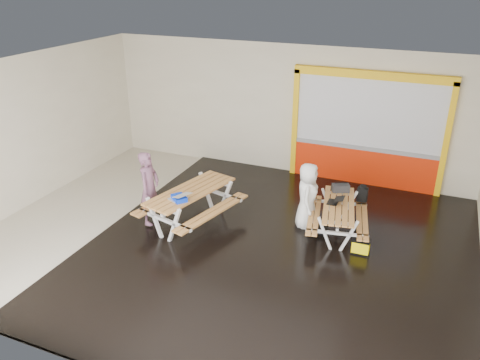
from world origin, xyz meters
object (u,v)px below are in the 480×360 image
at_px(picnic_table_right, 338,212).
at_px(person_left, 149,188).
at_px(blue_pouch, 179,198).
at_px(fluke_bag, 361,247).
at_px(laptop_right, 335,201).
at_px(toolbox, 341,188).
at_px(laptop_left, 180,197).
at_px(dark_case, 318,228).
at_px(backpack, 362,193).
at_px(person_right, 307,196).
at_px(picnic_table_left, 191,199).

xyz_separation_m(picnic_table_right, person_left, (-3.88, -1.17, 0.35)).
height_order(blue_pouch, fluke_bag, blue_pouch).
relative_size(laptop_right, toolbox, 0.81).
height_order(person_left, blue_pouch, person_left).
bearing_deg(laptop_left, dark_case, 25.11).
height_order(person_left, backpack, person_left).
distance_m(laptop_right, toolbox, 0.60).
relative_size(person_left, laptop_left, 3.16).
bearing_deg(toolbox, backpack, 24.20).
height_order(laptop_right, dark_case, laptop_right).
relative_size(laptop_left, dark_case, 1.36).
relative_size(toolbox, fluke_bag, 1.18).
xyz_separation_m(picnic_table_right, fluke_bag, (0.61, -0.61, -0.36)).
relative_size(backpack, dark_case, 0.99).
bearing_deg(toolbox, person_right, -135.30).
distance_m(toolbox, dark_case, 1.05).
relative_size(picnic_table_left, dark_case, 6.51).
height_order(picnic_table_left, blue_pouch, blue_pouch).
bearing_deg(person_right, toolbox, -56.18).
xyz_separation_m(laptop_left, laptop_right, (2.95, 1.37, -0.15)).
xyz_separation_m(picnic_table_left, laptop_right, (2.96, 0.88, 0.11)).
bearing_deg(person_right, laptop_right, -102.75).
height_order(laptop_right, blue_pouch, blue_pouch).
xyz_separation_m(laptop_right, blue_pouch, (-2.94, -1.41, 0.15)).
height_order(blue_pouch, backpack, blue_pouch).
bearing_deg(laptop_left, blue_pouch, -77.36).
xyz_separation_m(laptop_left, blue_pouch, (0.01, -0.04, -0.01)).
relative_size(person_left, toolbox, 3.92).
distance_m(blue_pouch, dark_case, 3.04).
relative_size(laptop_left, toolbox, 1.24).
height_order(backpack, fluke_bag, backpack).
xyz_separation_m(blue_pouch, fluke_bag, (3.65, 0.76, -0.72)).
distance_m(person_right, toolbox, 0.83).
bearing_deg(dark_case, person_right, 154.01).
bearing_deg(toolbox, picnic_table_right, -80.42).
relative_size(toolbox, backpack, 1.11).
height_order(toolbox, dark_case, toolbox).
distance_m(person_right, fluke_bag, 1.58).
distance_m(laptop_left, blue_pouch, 0.04).
xyz_separation_m(picnic_table_left, blue_pouch, (0.02, -0.52, 0.25)).
bearing_deg(laptop_right, dark_case, -156.68).
relative_size(person_left, fluke_bag, 4.62).
relative_size(picnic_table_left, toolbox, 5.93).
xyz_separation_m(blue_pouch, dark_case, (2.64, 1.28, -0.80)).
bearing_deg(backpack, picnic_table_right, -112.21).
bearing_deg(laptop_right, toolbox, 91.44).
bearing_deg(dark_case, laptop_left, -154.89).
bearing_deg(picnic_table_left, blue_pouch, -88.29).
relative_size(laptop_right, fluke_bag, 0.96).
xyz_separation_m(person_left, person_right, (3.18, 1.23, -0.15)).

